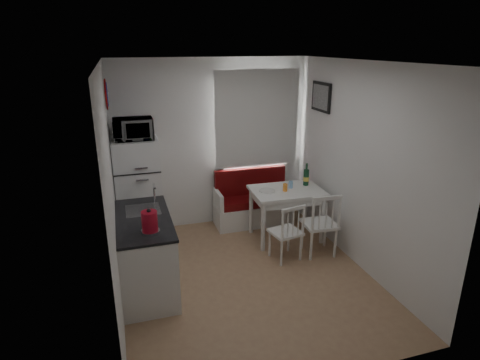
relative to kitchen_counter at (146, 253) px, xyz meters
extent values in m
cube|color=#A47857|center=(1.20, -0.16, -0.46)|extent=(3.00, 3.50, 0.02)
cube|color=white|center=(1.20, -0.16, 2.14)|extent=(3.00, 3.50, 0.02)
cube|color=white|center=(1.20, 1.59, 0.84)|extent=(3.00, 0.02, 2.60)
cube|color=white|center=(1.20, -1.91, 0.84)|extent=(3.00, 0.02, 2.60)
cube|color=white|center=(-0.30, -0.16, 0.84)|extent=(0.02, 3.50, 2.60)
cube|color=white|center=(2.70, -0.16, 0.84)|extent=(0.02, 3.50, 2.60)
cube|color=white|center=(1.90, 1.56, 1.17)|extent=(1.22, 0.06, 1.47)
cube|color=silver|center=(1.90, 1.49, 1.22)|extent=(1.35, 0.02, 1.50)
cube|color=white|center=(0.00, -0.01, -0.03)|extent=(0.60, 1.30, 0.86)
cube|color=black|center=(0.00, -0.01, 0.43)|extent=(0.62, 1.32, 0.03)
cube|color=#99999E|center=(0.02, 0.24, 0.39)|extent=(0.40, 0.40, 0.10)
cylinder|color=silver|center=(0.18, 0.42, 0.57)|extent=(0.02, 0.02, 0.26)
cylinder|color=#1C39AB|center=(-0.27, 1.29, 1.69)|extent=(0.03, 0.40, 0.40)
cube|color=black|center=(2.67, 0.94, 1.59)|extent=(0.04, 0.52, 0.42)
cube|color=white|center=(1.79, 1.32, -0.28)|extent=(1.24, 0.48, 0.34)
cube|color=#610A0C|center=(1.79, 1.32, -0.06)|extent=(1.18, 0.44, 0.11)
cube|color=#610A0C|center=(1.79, 1.51, 0.21)|extent=(1.18, 0.10, 0.44)
cube|color=white|center=(2.09, 0.71, 0.29)|extent=(1.05, 0.76, 0.04)
cube|color=white|center=(2.09, 0.71, 0.21)|extent=(0.94, 0.65, 0.12)
cylinder|color=white|center=(2.09, 0.71, -0.09)|extent=(0.06, 0.06, 0.73)
cube|color=white|center=(1.84, 0.14, -0.07)|extent=(0.44, 0.43, 0.04)
cube|color=white|center=(1.84, -0.03, 0.15)|extent=(0.36, 0.10, 0.40)
cube|color=white|center=(2.34, 0.14, -0.01)|extent=(0.46, 0.44, 0.04)
cube|color=white|center=(2.34, -0.05, 0.23)|extent=(0.41, 0.07, 0.45)
cube|color=white|center=(0.02, 1.24, 0.32)|extent=(0.62, 0.62, 1.55)
imported|color=white|center=(0.02, 1.19, 1.24)|extent=(0.52, 0.35, 0.29)
cylinder|color=#A30D1F|center=(0.05, -0.42, 0.58)|extent=(0.20, 0.20, 0.27)
cylinder|color=orange|center=(2.04, 0.66, 0.37)|extent=(0.07, 0.07, 0.11)
cylinder|color=#8EC4F2|center=(2.17, 0.76, 0.37)|extent=(0.06, 0.06, 0.10)
cylinder|color=white|center=(1.79, 0.73, 0.32)|extent=(0.23, 0.23, 0.02)
camera|label=1|loc=(-0.17, -4.31, 2.33)|focal=30.00mm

